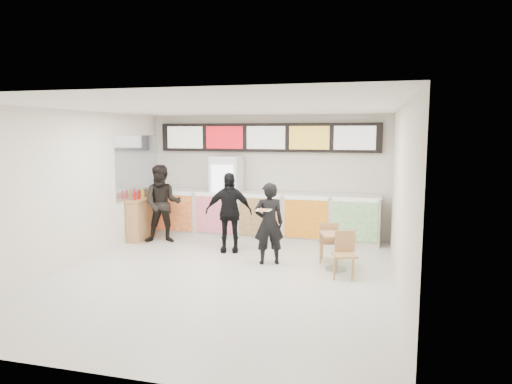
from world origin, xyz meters
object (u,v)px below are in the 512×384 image
(service_counter, at_px, (263,215))
(condiment_ledge, at_px, (141,219))
(drinks_fridge, at_px, (227,196))
(cafe_table, at_px, (336,245))
(customer_mid, at_px, (229,212))
(customer_main, at_px, (269,223))
(customer_left, at_px, (163,204))

(service_counter, distance_m, condiment_ledge, 2.95)
(drinks_fridge, relative_size, cafe_table, 1.37)
(customer_mid, bearing_deg, customer_main, -46.63)
(drinks_fridge, distance_m, customer_mid, 1.48)
(customer_mid, bearing_deg, service_counter, 59.70)
(service_counter, bearing_deg, cafe_table, -47.68)
(customer_left, xyz_separation_m, customer_mid, (1.76, -0.41, -0.05))
(service_counter, relative_size, condiment_ledge, 4.67)
(customer_left, xyz_separation_m, condiment_ledge, (-0.63, 0.09, -0.40))
(drinks_fridge, bearing_deg, customer_left, -141.98)
(drinks_fridge, xyz_separation_m, customer_main, (1.56, -2.09, -0.19))
(customer_main, xyz_separation_m, condiment_ledge, (-3.44, 1.20, -0.30))
(drinks_fridge, relative_size, condiment_ledge, 1.68)
(drinks_fridge, bearing_deg, cafe_table, -36.76)
(service_counter, distance_m, customer_left, 2.42)
(customer_main, bearing_deg, customer_left, -43.25)
(service_counter, height_order, customer_mid, customer_mid)
(customer_left, bearing_deg, customer_main, -39.62)
(cafe_table, bearing_deg, drinks_fridge, 123.13)
(customer_mid, bearing_deg, customer_left, 154.16)
(drinks_fridge, bearing_deg, service_counter, -0.99)
(drinks_fridge, relative_size, customer_mid, 1.16)
(cafe_table, bearing_deg, customer_left, 144.10)
(service_counter, height_order, customer_main, customer_main)
(customer_main, relative_size, condiment_ledge, 1.36)
(drinks_fridge, xyz_separation_m, condiment_ledge, (-1.89, -0.89, -0.49))
(drinks_fridge, bearing_deg, condiment_ledge, -154.76)
(customer_left, bearing_deg, service_counter, 5.76)
(service_counter, height_order, cafe_table, service_counter)
(customer_mid, bearing_deg, condiment_ledge, 155.40)
(service_counter, height_order, condiment_ledge, condiment_ledge)
(condiment_ledge, bearing_deg, customer_main, -19.30)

